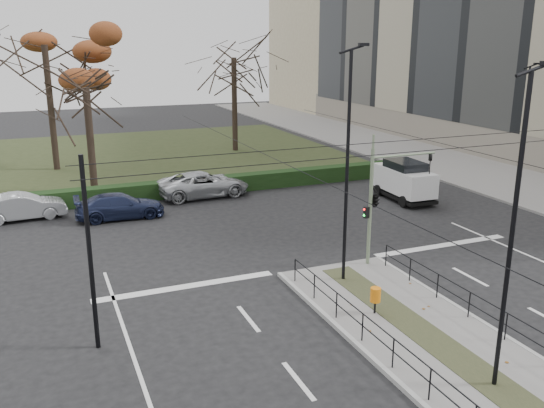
{
  "coord_description": "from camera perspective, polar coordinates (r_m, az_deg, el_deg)",
  "views": [
    {
      "loc": [
        -10.7,
        -14.6,
        9.02
      ],
      "look_at": [
        -1.88,
        6.71,
        2.5
      ],
      "focal_mm": 38.0,
      "sensor_mm": 36.0,
      "label": 1
    }
  ],
  "objects": [
    {
      "name": "white_van",
      "position": [
        34.6,
        12.98,
        2.36
      ],
      "size": [
        2.15,
        4.4,
        2.34
      ],
      "color": "silver",
      "rests_on": "ground"
    },
    {
      "name": "streetlamp_median_near",
      "position": [
        15.52,
        22.75,
        -2.65
      ],
      "size": [
        0.71,
        0.14,
        8.45
      ],
      "color": "black",
      "rests_on": "median_island"
    },
    {
      "name": "parked_car_third",
      "position": [
        31.37,
        -14.84,
        -0.19
      ],
      "size": [
        4.64,
        2.01,
        1.33
      ],
      "primitive_type": "imported",
      "rotation": [
        0.0,
        0.0,
        1.54
      ],
      "color": "#1B2240",
      "rests_on": "ground"
    },
    {
      "name": "park",
      "position": [
        47.69,
        -16.45,
        4.31
      ],
      "size": [
        38.0,
        26.0,
        0.1
      ],
      "primitive_type": "cube",
      "color": "#283018",
      "rests_on": "ground"
    },
    {
      "name": "parked_car_fourth",
      "position": [
        34.82,
        -6.79,
        1.96
      ],
      "size": [
        5.56,
        2.76,
        1.51
      ],
      "primitive_type": "imported",
      "rotation": [
        0.0,
        0.0,
        1.62
      ],
      "color": "#A9ACB0",
      "rests_on": "ground"
    },
    {
      "name": "median_railing",
      "position": [
        17.98,
        17.51,
        -11.58
      ],
      "size": [
        4.14,
        13.24,
        0.92
      ],
      "color": "black",
      "rests_on": "median_island"
    },
    {
      "name": "rust_tree",
      "position": [
        43.7,
        -21.63,
        14.45
      ],
      "size": [
        9.47,
        9.47,
        11.46
      ],
      "color": "black",
      "rests_on": "park"
    },
    {
      "name": "catenary",
      "position": [
        20.22,
        10.51,
        -0.55
      ],
      "size": [
        20.0,
        34.0,
        6.0
      ],
      "color": "black",
      "rests_on": "ground"
    },
    {
      "name": "bare_tree_center",
      "position": [
        48.56,
        -3.8,
        13.63
      ],
      "size": [
        7.18,
        7.18,
        10.19
      ],
      "color": "black",
      "rests_on": "park"
    },
    {
      "name": "streetlamp_sidewalk",
      "position": [
        35.53,
        23.58,
        6.51
      ],
      "size": [
        0.65,
        0.13,
        7.76
      ],
      "color": "black",
      "rests_on": "sidewalk_east"
    },
    {
      "name": "sidewalk_east",
      "position": [
        47.36,
        15.39,
        4.34
      ],
      "size": [
        8.0,
        90.0,
        0.14
      ],
      "primitive_type": "cube",
      "color": "slate",
      "rests_on": "ground"
    },
    {
      "name": "ground",
      "position": [
        20.23,
        12.53,
        -11.1
      ],
      "size": [
        140.0,
        140.0,
        0.0
      ],
      "primitive_type": "plane",
      "color": "black",
      "rests_on": "ground"
    },
    {
      "name": "hedge",
      "position": [
        34.6,
        -13.96,
        1.07
      ],
      "size": [
        38.0,
        1.0,
        1.0
      ],
      "primitive_type": "cube",
      "color": "black",
      "rests_on": "ground"
    },
    {
      "name": "bare_tree_near",
      "position": [
        36.47,
        -17.9,
        10.17
      ],
      "size": [
        5.07,
        5.07,
        8.36
      ],
      "color": "black",
      "rests_on": "park"
    },
    {
      "name": "streetlamp_median_far",
      "position": [
        21.35,
        7.51,
        3.8
      ],
      "size": [
        0.74,
        0.15,
        8.84
      ],
      "color": "black",
      "rests_on": "median_island"
    },
    {
      "name": "median_island",
      "position": [
        18.47,
        17.07,
        -13.96
      ],
      "size": [
        4.4,
        15.0,
        0.14
      ],
      "primitive_type": "cube",
      "color": "slate",
      "rests_on": "ground"
    },
    {
      "name": "litter_bin",
      "position": [
        19.9,
        10.21,
        -8.88
      ],
      "size": [
        0.36,
        0.36,
        0.92
      ],
      "color": "black",
      "rests_on": "median_island"
    },
    {
      "name": "apartment_block",
      "position": [
        54.63,
        23.56,
        15.99
      ],
      "size": [
        13.09,
        52.1,
        21.64
      ],
      "color": "tan",
      "rests_on": "ground"
    },
    {
      "name": "parked_car_second",
      "position": [
        32.78,
        -23.45,
        -0.24
      ],
      "size": [
        4.38,
        1.84,
        1.41
      ],
      "primitive_type": "imported",
      "rotation": [
        0.0,
        0.0,
        1.66
      ],
      "color": "#A9ACB0",
      "rests_on": "ground"
    },
    {
      "name": "traffic_light",
      "position": [
        23.61,
        10.33,
        0.64
      ],
      "size": [
        3.32,
        1.85,
        4.83
      ],
      "color": "slate",
      "rests_on": "median_island"
    }
  ]
}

